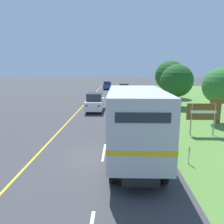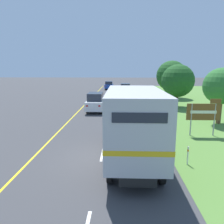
# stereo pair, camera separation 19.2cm
# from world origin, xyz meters

# --- Properties ---
(ground_plane) EXTENTS (200.00, 200.00, 0.00)m
(ground_plane) POSITION_xyz_m (0.00, 0.00, 0.00)
(ground_plane) COLOR #3D3D3F
(grass_shoulder) EXTENTS (20.00, 64.23, 0.01)m
(grass_shoulder) POSITION_xyz_m (13.70, 16.05, 0.00)
(grass_shoulder) COLOR #568438
(grass_shoulder) RESTS_ON ground
(edge_line_yellow) EXTENTS (0.12, 64.23, 0.01)m
(edge_line_yellow) POSITION_xyz_m (-3.70, 16.05, 0.00)
(edge_line_yellow) COLOR yellow
(edge_line_yellow) RESTS_ON ground
(centre_dash_near) EXTENTS (0.12, 2.60, 0.01)m
(centre_dash_near) POSITION_xyz_m (0.00, 0.75, 0.00)
(centre_dash_near) COLOR white
(centre_dash_near) RESTS_ON ground
(centre_dash_mid_a) EXTENTS (0.12, 2.60, 0.01)m
(centre_dash_mid_a) POSITION_xyz_m (0.00, 7.35, 0.00)
(centre_dash_mid_a) COLOR white
(centre_dash_mid_a) RESTS_ON ground
(centre_dash_mid_b) EXTENTS (0.12, 2.60, 0.01)m
(centre_dash_mid_b) POSITION_xyz_m (0.00, 13.95, 0.00)
(centre_dash_mid_b) COLOR white
(centre_dash_mid_b) RESTS_ON ground
(centre_dash_far) EXTENTS (0.12, 2.60, 0.01)m
(centre_dash_far) POSITION_xyz_m (0.00, 20.55, 0.00)
(centre_dash_far) COLOR white
(centre_dash_far) RESTS_ON ground
(centre_dash_farthest) EXTENTS (0.12, 2.60, 0.01)m
(centre_dash_farthest) POSITION_xyz_m (0.00, 27.15, 0.00)
(centre_dash_farthest) COLOR white
(centre_dash_farthest) RESTS_ON ground
(horse_trailer_truck) EXTENTS (2.54, 7.75, 3.74)m
(horse_trailer_truck) POSITION_xyz_m (1.64, -0.32, 2.06)
(horse_trailer_truck) COLOR black
(horse_trailer_truck) RESTS_ON ground
(lead_car_white) EXTENTS (1.80, 4.55, 2.07)m
(lead_car_white) POSITION_xyz_m (-1.78, 12.84, 1.03)
(lead_car_white) COLOR black
(lead_car_white) RESTS_ON ground
(lead_car_grey_ahead) EXTENTS (1.80, 4.23, 2.08)m
(lead_car_grey_ahead) POSITION_xyz_m (1.77, 27.37, 1.03)
(lead_car_grey_ahead) COLOR black
(lead_car_grey_ahead) RESTS_ON ground
(lead_car_blue_ahead) EXTENTS (1.80, 3.96, 1.83)m
(lead_car_blue_ahead) POSITION_xyz_m (-1.64, 38.12, 0.93)
(lead_car_blue_ahead) COLOR black
(lead_car_blue_ahead) RESTS_ON ground
(highway_sign) EXTENTS (2.32, 0.09, 2.65)m
(highway_sign) POSITION_xyz_m (6.85, 4.17, 1.67)
(highway_sign) COLOR #9E9EA3
(highway_sign) RESTS_ON ground
(roadside_tree_near) EXTENTS (3.06, 3.06, 4.79)m
(roadside_tree_near) POSITION_xyz_m (9.50, 7.73, 3.23)
(roadside_tree_near) COLOR brown
(roadside_tree_near) RESTS_ON ground
(roadside_tree_mid) EXTENTS (3.94, 3.94, 5.19)m
(roadside_tree_mid) POSITION_xyz_m (7.88, 15.80, 3.21)
(roadside_tree_mid) COLOR #4C3823
(roadside_tree_mid) RESTS_ON ground
(roadside_tree_far) EXTENTS (4.75, 4.75, 5.90)m
(roadside_tree_far) POSITION_xyz_m (9.04, 24.33, 3.52)
(roadside_tree_far) COLOR #4C3823
(roadside_tree_far) RESTS_ON ground
(delineator_post) EXTENTS (0.08, 0.08, 0.95)m
(delineator_post) POSITION_xyz_m (4.36, -0.72, 0.51)
(delineator_post) COLOR white
(delineator_post) RESTS_ON ground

